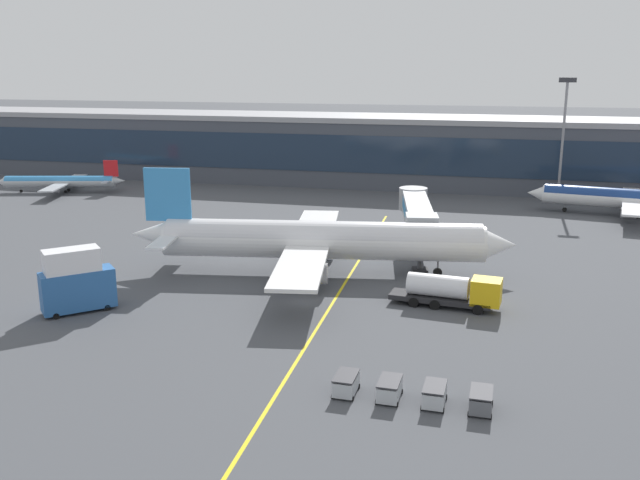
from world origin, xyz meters
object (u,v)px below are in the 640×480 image
at_px(baggage_cart_0, 346,384).
at_px(baggage_cart_2, 434,394).
at_px(catering_lift, 76,281).
at_px(commuter_jet_near, 61,181).
at_px(main_airliner, 320,240).
at_px(baggage_cart_3, 481,400).
at_px(fuel_tanker, 453,291).
at_px(commuter_jet_far, 628,199).
at_px(baggage_cart_1, 389,389).

bearing_deg(baggage_cart_0, baggage_cart_2, -1.73).
relative_size(catering_lift, commuter_jet_near, 0.28).
bearing_deg(main_airliner, baggage_cart_3, -57.16).
distance_m(fuel_tanker, baggage_cart_0, 21.55).
height_order(fuel_tanker, commuter_jet_near, commuter_jet_near).
height_order(main_airliner, commuter_jet_far, main_airliner).
height_order(fuel_tanker, baggage_cart_3, fuel_tanker).
relative_size(baggage_cart_1, baggage_cart_3, 1.00).
xyz_separation_m(main_airliner, baggage_cart_1, (12.15, -28.55, -3.24)).
distance_m(baggage_cart_3, commuter_jet_far, 73.15).
bearing_deg(fuel_tanker, baggage_cart_2, -90.02).
distance_m(main_airliner, catering_lift, 26.58).
bearing_deg(baggage_cart_1, catering_lift, 161.27).
bearing_deg(baggage_cart_3, commuter_jet_near, 139.11).
distance_m(baggage_cart_0, baggage_cart_2, 6.40).
distance_m(baggage_cart_1, commuter_jet_near, 98.29).
distance_m(catering_lift, baggage_cart_3, 39.95).
height_order(baggage_cart_1, baggage_cart_3, same).
distance_m(baggage_cart_3, commuter_jet_near, 103.17).
xyz_separation_m(baggage_cart_0, baggage_cart_1, (3.20, -0.10, 0.00)).
bearing_deg(catering_lift, baggage_cart_0, -20.48).
bearing_deg(catering_lift, baggage_cart_2, -17.27).
bearing_deg(fuel_tanker, commuter_jet_near, 148.03).
bearing_deg(commuter_jet_near, baggage_cart_1, -43.24).
bearing_deg(fuel_tanker, catering_lift, -164.38).
distance_m(baggage_cart_2, commuter_jet_near, 100.71).
bearing_deg(baggage_cart_1, commuter_jet_far, 68.57).
xyz_separation_m(baggage_cart_0, commuter_jet_far, (30.61, 69.74, 2.08)).
bearing_deg(commuter_jet_far, baggage_cart_1, -111.43).
xyz_separation_m(commuter_jet_far, commuter_jet_near, (-99.01, -2.51, -0.80)).
xyz_separation_m(baggage_cart_2, commuter_jet_near, (-74.79, 67.43, 1.28)).
xyz_separation_m(baggage_cart_2, baggage_cart_3, (3.20, -0.10, 0.00)).
relative_size(catering_lift, baggage_cart_3, 2.46).
xyz_separation_m(baggage_cart_0, baggage_cart_2, (6.40, -0.19, 0.00)).
bearing_deg(baggage_cart_2, main_airliner, 118.18).
distance_m(fuel_tanker, baggage_cart_1, 20.92).
relative_size(baggage_cart_0, baggage_cart_3, 1.00).
bearing_deg(catering_lift, baggage_cart_3, -16.04).
bearing_deg(main_airliner, baggage_cart_1, -66.95).
distance_m(baggage_cart_0, commuter_jet_near, 95.92).
distance_m(commuter_jet_far, commuter_jet_near, 99.04).
relative_size(catering_lift, baggage_cart_2, 2.46).
bearing_deg(baggage_cart_3, baggage_cart_1, 178.27).
bearing_deg(baggage_cart_0, commuter_jet_far, 66.30).
bearing_deg(baggage_cart_3, baggage_cart_0, 178.27).
relative_size(baggage_cart_3, commuter_jet_near, 0.11).
bearing_deg(fuel_tanker, commuter_jet_far, 63.79).
xyz_separation_m(fuel_tanker, commuter_jet_far, (24.21, 49.18, 1.12)).
height_order(baggage_cart_0, commuter_jet_far, commuter_jet_far).
relative_size(fuel_tanker, baggage_cart_1, 4.08).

